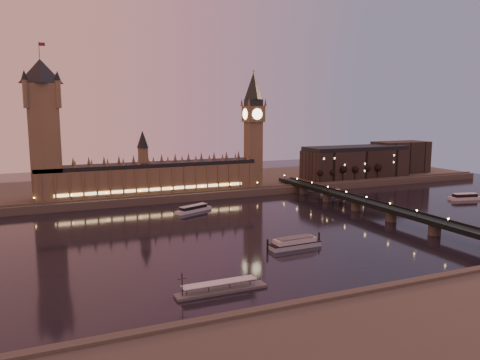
# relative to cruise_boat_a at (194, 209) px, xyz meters

# --- Properties ---
(ground) EXTENTS (700.00, 700.00, 0.00)m
(ground) POSITION_rel_cruise_boat_a_xyz_m (21.75, -63.04, -2.15)
(ground) COLOR black
(ground) RESTS_ON ground
(far_embankment) EXTENTS (560.00, 130.00, 6.00)m
(far_embankment) POSITION_rel_cruise_boat_a_xyz_m (51.75, 101.96, 0.85)
(far_embankment) COLOR #423D35
(far_embankment) RESTS_ON ground
(palace_of_westminster) EXTENTS (180.00, 26.62, 52.00)m
(palace_of_westminster) POSITION_rel_cruise_boat_a_xyz_m (-18.38, 57.95, 19.55)
(palace_of_westminster) COLOR brown
(palace_of_westminster) RESTS_ON ground
(victoria_tower) EXTENTS (31.68, 31.68, 118.00)m
(victoria_tower) POSITION_rel_cruise_boat_a_xyz_m (-98.25, 57.96, 63.63)
(victoria_tower) COLOR brown
(victoria_tower) RESTS_ON ground
(big_ben) EXTENTS (17.68, 17.68, 104.00)m
(big_ben) POSITION_rel_cruise_boat_a_xyz_m (75.73, 57.95, 61.80)
(big_ben) COLOR brown
(big_ben) RESTS_ON ground
(westminster_bridge) EXTENTS (13.20, 260.00, 15.30)m
(westminster_bridge) POSITION_rel_cruise_boat_a_xyz_m (113.36, -63.04, 3.36)
(westminster_bridge) COLOR black
(westminster_bridge) RESTS_ON ground
(city_block) EXTENTS (155.00, 45.00, 34.00)m
(city_block) POSITION_rel_cruise_boat_a_xyz_m (216.68, 67.89, 20.09)
(city_block) COLOR black
(city_block) RESTS_ON ground
(bare_tree_0) EXTENTS (6.65, 6.65, 13.53)m
(bare_tree_0) POSITION_rel_cruise_boat_a_xyz_m (141.10, 45.96, 13.97)
(bare_tree_0) COLOR black
(bare_tree_0) RESTS_ON ground
(bare_tree_1) EXTENTS (6.65, 6.65, 13.53)m
(bare_tree_1) POSITION_rel_cruise_boat_a_xyz_m (154.39, 45.96, 13.97)
(bare_tree_1) COLOR black
(bare_tree_1) RESTS_ON ground
(bare_tree_2) EXTENTS (6.65, 6.65, 13.53)m
(bare_tree_2) POSITION_rel_cruise_boat_a_xyz_m (167.69, 45.96, 13.97)
(bare_tree_2) COLOR black
(bare_tree_2) RESTS_ON ground
(bare_tree_3) EXTENTS (6.65, 6.65, 13.53)m
(bare_tree_3) POSITION_rel_cruise_boat_a_xyz_m (180.98, 45.96, 13.97)
(bare_tree_3) COLOR black
(bare_tree_3) RESTS_ON ground
(bare_tree_4) EXTENTS (6.65, 6.65, 13.53)m
(bare_tree_4) POSITION_rel_cruise_boat_a_xyz_m (194.28, 45.96, 13.97)
(bare_tree_4) COLOR black
(bare_tree_4) RESTS_ON ground
(bare_tree_5) EXTENTS (6.65, 6.65, 13.53)m
(bare_tree_5) POSITION_rel_cruise_boat_a_xyz_m (207.57, 45.96, 13.97)
(bare_tree_5) COLOR black
(bare_tree_5) RESTS_ON ground
(cruise_boat_a) EXTENTS (30.62, 18.41, 4.89)m
(cruise_boat_a) POSITION_rel_cruise_boat_a_xyz_m (0.00, 0.00, 0.00)
(cruise_boat_a) COLOR silver
(cruise_boat_a) RESTS_ON ground
(cruise_boat_b) EXTENTS (24.65, 11.95, 4.42)m
(cruise_boat_b) POSITION_rel_cruise_boat_a_xyz_m (133.52, 16.33, -0.21)
(cruise_boat_b) COLOR silver
(cruise_boat_b) RESTS_ON ground
(cruise_boat_c) EXTENTS (28.17, 12.66, 5.45)m
(cruise_boat_c) POSITION_rel_cruise_boat_a_xyz_m (223.27, -46.52, 0.25)
(cruise_boat_c) COLOR silver
(cruise_boat_c) RESTS_ON ground
(moored_barge) EXTENTS (34.34, 9.57, 6.30)m
(moored_barge) POSITION_rel_cruise_boat_a_xyz_m (23.09, -109.20, 0.51)
(moored_barge) COLOR #9CB5C6
(moored_barge) RESTS_ON ground
(pontoon_pier) EXTENTS (39.41, 6.57, 10.51)m
(pontoon_pier) POSITION_rel_cruise_boat_a_xyz_m (-36.90, -151.94, -1.02)
(pontoon_pier) COLOR #595B5E
(pontoon_pier) RESTS_ON ground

